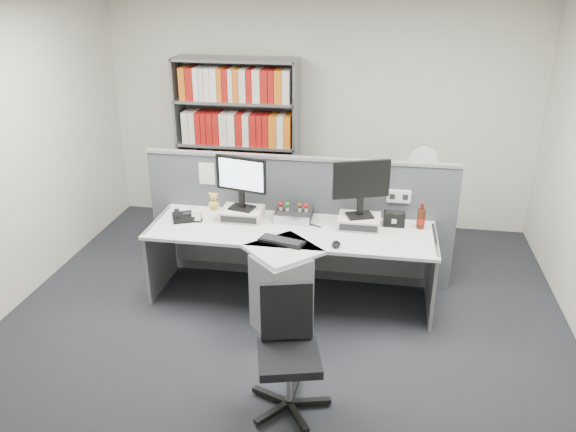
% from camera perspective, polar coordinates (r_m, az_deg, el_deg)
% --- Properties ---
extents(ground, '(5.50, 5.50, 0.00)m').
position_cam_1_polar(ground, '(4.87, -1.32, -13.04)').
color(ground, '#28292F').
rests_on(ground, ground).
extents(room_shell, '(5.04, 5.54, 2.72)m').
position_cam_1_polar(room_shell, '(4.07, -1.55, 7.74)').
color(room_shell, silver).
rests_on(room_shell, ground).
extents(partition, '(3.00, 0.08, 1.27)m').
position_cam_1_polar(partition, '(5.62, 1.08, -0.18)').
color(partition, '#4E5259').
rests_on(partition, ground).
extents(desk, '(2.60, 1.20, 0.72)m').
position_cam_1_polar(desk, '(5.12, -0.10, -5.02)').
color(desk, silver).
rests_on(desk, ground).
extents(monitor_riser_left, '(0.38, 0.31, 0.10)m').
position_cam_1_polar(monitor_riser_left, '(5.42, -4.58, 0.23)').
color(monitor_riser_left, beige).
rests_on(monitor_riser_left, desk).
extents(monitor_riser_right, '(0.38, 0.31, 0.10)m').
position_cam_1_polar(monitor_riser_right, '(5.27, 7.10, -0.56)').
color(monitor_riser_right, beige).
rests_on(monitor_riser_right, desk).
extents(monitor_left, '(0.49, 0.21, 0.51)m').
position_cam_1_polar(monitor_left, '(5.29, -4.70, 3.76)').
color(monitor_left, black).
rests_on(monitor_left, monitor_riser_left).
extents(monitor_right, '(0.50, 0.24, 0.53)m').
position_cam_1_polar(monitor_right, '(5.14, 7.30, 3.20)').
color(monitor_right, black).
rests_on(monitor_right, monitor_riser_right).
extents(desktop_pc, '(0.34, 0.30, 0.09)m').
position_cam_1_polar(desktop_pc, '(5.39, 0.58, 0.14)').
color(desktop_pc, black).
rests_on(desktop_pc, desk).
extents(figurines, '(0.29, 0.05, 0.09)m').
position_cam_1_polar(figurines, '(5.34, 0.55, 1.02)').
color(figurines, beige).
rests_on(figurines, desktop_pc).
extents(keyboard, '(0.43, 0.26, 0.03)m').
position_cam_1_polar(keyboard, '(4.94, -0.61, -2.52)').
color(keyboard, black).
rests_on(keyboard, desk).
extents(mouse, '(0.07, 0.12, 0.04)m').
position_cam_1_polar(mouse, '(4.88, 4.81, -2.81)').
color(mouse, black).
rests_on(mouse, desk).
extents(desk_phone, '(0.26, 0.25, 0.09)m').
position_cam_1_polar(desk_phone, '(5.47, -10.42, -0.07)').
color(desk_phone, black).
rests_on(desk_phone, desk).
extents(desk_calendar, '(0.09, 0.07, 0.11)m').
position_cam_1_polar(desk_calendar, '(5.41, -9.06, -0.05)').
color(desk_calendar, black).
rests_on(desk_calendar, desk).
extents(plush_toy, '(0.10, 0.10, 0.18)m').
position_cam_1_polar(plush_toy, '(5.36, -7.41, 1.30)').
color(plush_toy, gold).
rests_on(plush_toy, monitor_riser_left).
extents(speaker, '(0.20, 0.11, 0.13)m').
position_cam_1_polar(speaker, '(5.34, 10.52, -0.29)').
color(speaker, black).
rests_on(speaker, desk).
extents(cola_bottle, '(0.08, 0.08, 0.25)m').
position_cam_1_polar(cola_bottle, '(5.32, 13.10, -0.26)').
color(cola_bottle, '#3F190A').
rests_on(cola_bottle, desk).
extents(shelving_unit, '(1.41, 0.40, 2.00)m').
position_cam_1_polar(shelving_unit, '(6.78, -4.99, 6.83)').
color(shelving_unit, slate).
rests_on(shelving_unit, ground).
extents(filing_cabinet, '(0.45, 0.61, 0.70)m').
position_cam_1_polar(filing_cabinet, '(6.38, 12.76, -0.74)').
color(filing_cabinet, slate).
rests_on(filing_cabinet, ground).
extents(desk_fan, '(0.30, 0.19, 0.52)m').
position_cam_1_polar(desk_fan, '(6.15, 13.31, 5.03)').
color(desk_fan, white).
rests_on(desk_fan, filing_cabinet).
extents(office_chair, '(0.59, 0.57, 0.89)m').
position_cam_1_polar(office_chair, '(4.08, 0.00, -12.87)').
color(office_chair, silver).
rests_on(office_chair, ground).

